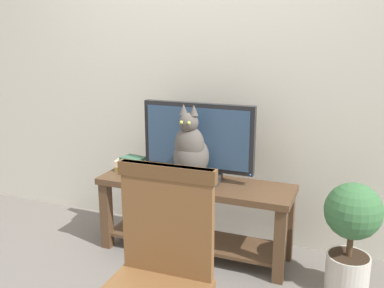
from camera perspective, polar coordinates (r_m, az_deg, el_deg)
The scene contains 8 objects.
back_wall at distance 3.21m, azimuth 2.27°, elevation 12.15°, with size 7.00×0.12×2.80m, color beige.
tv_stand at distance 3.02m, azimuth 0.36°, elevation -8.17°, with size 1.36×0.41×0.54m.
tv at distance 2.93m, azimuth 0.80°, elevation 0.51°, with size 0.79×0.20×0.54m.
media_box at distance 2.89m, azimuth -0.10°, elevation -4.93°, with size 0.35×0.29×0.06m.
cat at distance 2.81m, azimuth -0.19°, elevation -0.84°, with size 0.23×0.32×0.50m.
wooden_chair at distance 1.84m, azimuth -4.66°, elevation -16.45°, with size 0.44×0.45×1.00m.
book_stack at distance 3.22m, azimuth -8.04°, elevation -2.69°, with size 0.24×0.19×0.10m.
potted_plant at distance 2.74m, azimuth 20.50°, elevation -10.79°, with size 0.33×0.33×0.69m.
Camera 1 is at (1.08, -2.06, 1.52)m, focal length 39.94 mm.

